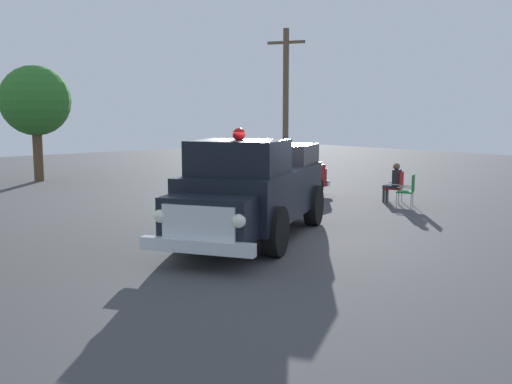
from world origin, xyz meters
The scene contains 9 objects.
ground_plane centered at (0.00, 0.00, 0.00)m, with size 60.00×60.00×0.00m, color #424244.
vintage_fire_truck centered at (-0.58, -0.30, 1.20)m, with size 4.89×6.23×2.59m.
classic_hot_rod centered at (-4.64, 4.13, 0.75)m, with size 2.82×4.67×1.46m.
lawn_chair_near_truck centered at (-1.50, 6.70, 0.59)m, with size 0.64×0.64×1.02m.
lawn_chair_by_car centered at (-2.64, 3.26, 0.59)m, with size 0.69×0.69×1.02m.
lawn_chair_spare centered at (-0.78, 6.29, 0.59)m, with size 0.66×0.66×1.02m.
spectator_seated centered at (-1.62, 6.65, 0.70)m, with size 0.63×0.55×1.29m.
oak_tree_left centered at (-15.09, 0.15, 3.37)m, with size 2.93×2.93×4.87m.
utility_pole centered at (-9.13, 9.00, 3.41)m, with size 1.56×0.90×6.54m.
Camera 1 is at (9.46, -8.95, 2.92)m, focal length 40.48 mm.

